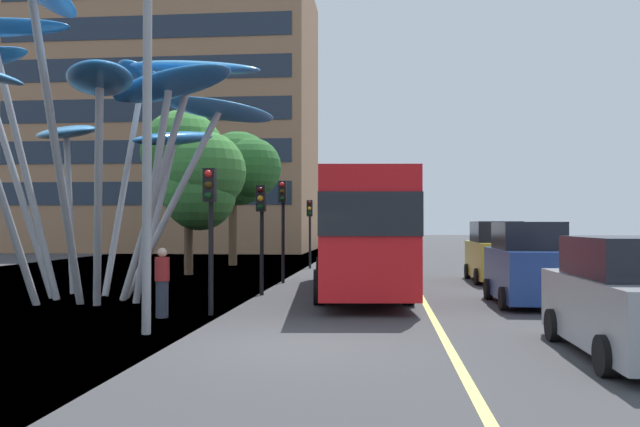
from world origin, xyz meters
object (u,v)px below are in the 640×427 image
at_px(traffic_light_opposite, 310,219).
at_px(pedestrian, 162,283).
at_px(traffic_light_kerb_near, 210,209).
at_px(traffic_light_island_mid, 283,209).
at_px(traffic_light_kerb_far, 261,216).
at_px(car_parked_far, 496,254).
at_px(car_parked_mid, 528,266).
at_px(street_lamp, 161,67).
at_px(car_parked_near, 634,300).
at_px(red_bus, 357,227).
at_px(leaf_sculpture, 101,97).

distance_m(traffic_light_opposite, pedestrian, 17.20).
height_order(traffic_light_kerb_near, traffic_light_island_mid, traffic_light_island_mid).
bearing_deg(traffic_light_kerb_far, car_parked_far, 34.34).
xyz_separation_m(car_parked_mid, street_lamp, (-8.32, -5.51, 4.27)).
distance_m(car_parked_mid, car_parked_far, 7.08).
relative_size(traffic_light_island_mid, car_parked_far, 0.86).
xyz_separation_m(car_parked_near, car_parked_mid, (-0.17, 6.95, 0.12)).
height_order(red_bus, car_parked_mid, red_bus).
bearing_deg(pedestrian, car_parked_mid, 19.79).
bearing_deg(car_parked_far, traffic_light_island_mid, -170.53).
bearing_deg(car_parked_mid, traffic_light_island_mid, 142.87).
bearing_deg(car_parked_far, street_lamp, -124.57).
relative_size(red_bus, car_parked_mid, 2.97).
bearing_deg(traffic_light_kerb_far, traffic_light_island_mid, 89.54).
bearing_deg(pedestrian, traffic_light_kerb_near, 21.36).
xyz_separation_m(car_parked_near, pedestrian, (-9.23, 3.69, -0.12)).
distance_m(traffic_light_kerb_far, car_parked_far, 9.76).
bearing_deg(traffic_light_opposite, traffic_light_island_mid, -90.80).
relative_size(traffic_light_kerb_near, pedestrian, 2.16).
xyz_separation_m(traffic_light_kerb_near, car_parked_far, (8.38, 9.93, -1.48)).
distance_m(car_parked_near, street_lamp, 9.66).
distance_m(traffic_light_kerb_far, traffic_light_opposite, 12.17).
distance_m(traffic_light_island_mid, car_parked_mid, 9.67).
xyz_separation_m(car_parked_mid, car_parked_far, (0.36, 7.07, 0.02)).
relative_size(car_parked_mid, street_lamp, 0.46).
xyz_separation_m(red_bus, traffic_light_kerb_far, (-2.91, -1.09, 0.36)).
xyz_separation_m(red_bus, street_lamp, (-3.61, -8.22, 3.23)).
relative_size(traffic_light_kerb_near, traffic_light_island_mid, 0.93).
bearing_deg(car_parked_near, traffic_light_kerb_far, 132.27).
bearing_deg(traffic_light_kerb_far, car_parked_mid, -12.01).
distance_m(leaf_sculpture, traffic_light_kerb_near, 6.02).
distance_m(traffic_light_island_mid, car_parked_far, 8.22).
xyz_separation_m(traffic_light_kerb_near, traffic_light_opposite, (0.55, 16.65, -0.11)).
xyz_separation_m(car_parked_near, car_parked_far, (0.18, 14.02, 0.13)).
distance_m(traffic_light_kerb_near, car_parked_mid, 8.65).
height_order(traffic_light_kerb_near, street_lamp, street_lamp).
bearing_deg(street_lamp, traffic_light_kerb_near, 83.72).
bearing_deg(red_bus, car_parked_mid, -29.90).
bearing_deg(traffic_light_kerb_far, street_lamp, -95.56).
relative_size(car_parked_mid, car_parked_far, 0.89).
relative_size(red_bus, car_parked_near, 2.53).
bearing_deg(car_parked_mid, red_bus, 150.10).
height_order(red_bus, traffic_light_kerb_far, red_bus).
height_order(traffic_light_opposite, street_lamp, street_lamp).
bearing_deg(car_parked_far, traffic_light_kerb_near, -130.17).
bearing_deg(leaf_sculpture, traffic_light_kerb_far, 18.78).
relative_size(red_bus, street_lamp, 1.36).
bearing_deg(leaf_sculpture, car_parked_mid, -0.53).
height_order(leaf_sculpture, street_lamp, street_lamp).
xyz_separation_m(traffic_light_kerb_far, car_parked_near, (7.79, -8.57, -1.51)).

